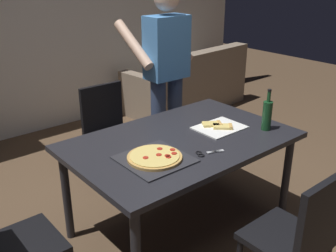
% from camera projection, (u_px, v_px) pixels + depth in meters
% --- Properties ---
extents(ground_plane, '(12.00, 12.00, 0.00)m').
position_uv_depth(ground_plane, '(180.00, 225.00, 3.08)').
color(ground_plane, brown).
extents(back_wall, '(6.40, 0.10, 2.80)m').
position_uv_depth(back_wall, '(28.00, 13.00, 4.39)').
color(back_wall, silver).
rests_on(back_wall, ground_plane).
extents(dining_table, '(1.60, 1.02, 0.75)m').
position_uv_depth(dining_table, '(181.00, 148.00, 2.82)').
color(dining_table, '#232328').
rests_on(dining_table, ground_plane).
extents(chair_near_camera, '(0.42, 0.42, 0.90)m').
position_uv_depth(chair_near_camera, '(300.00, 234.00, 2.18)').
color(chair_near_camera, black).
rests_on(chair_near_camera, ground_plane).
extents(chair_far_side, '(0.42, 0.42, 0.90)m').
position_uv_depth(chair_far_side, '(109.00, 128.00, 3.59)').
color(chair_far_side, black).
rests_on(chair_far_side, ground_plane).
extents(chair_left_end, '(0.42, 0.42, 0.90)m').
position_uv_depth(chair_left_end, '(4.00, 241.00, 2.12)').
color(chair_left_end, black).
rests_on(chair_left_end, ground_plane).
extents(couch, '(1.77, 0.99, 0.85)m').
position_uv_depth(couch, '(188.00, 87.00, 5.50)').
color(couch, gray).
rests_on(couch, ground_plane).
extents(person_serving_pizza, '(0.55, 0.54, 1.75)m').
position_uv_depth(person_serving_pizza, '(166.00, 72.00, 3.55)').
color(person_serving_pizza, '#38476B').
rests_on(person_serving_pizza, ground_plane).
extents(pepperoni_pizza_on_tray, '(0.41, 0.41, 0.04)m').
position_uv_depth(pepperoni_pizza_on_tray, '(155.00, 158.00, 2.48)').
color(pepperoni_pizza_on_tray, '#2D2D33').
rests_on(pepperoni_pizza_on_tray, dining_table).
extents(pizza_slices_on_towel, '(0.36, 0.28, 0.03)m').
position_uv_depth(pizza_slices_on_towel, '(219.00, 127.00, 2.97)').
color(pizza_slices_on_towel, white).
rests_on(pizza_slices_on_towel, dining_table).
extents(wine_bottle, '(0.07, 0.07, 0.32)m').
position_uv_depth(wine_bottle, '(267.00, 115.00, 2.90)').
color(wine_bottle, '#194723').
rests_on(wine_bottle, dining_table).
extents(kitchen_scissors, '(0.20, 0.12, 0.01)m').
position_uv_depth(kitchen_scissors, '(205.00, 153.00, 2.57)').
color(kitchen_scissors, silver).
rests_on(kitchen_scissors, dining_table).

